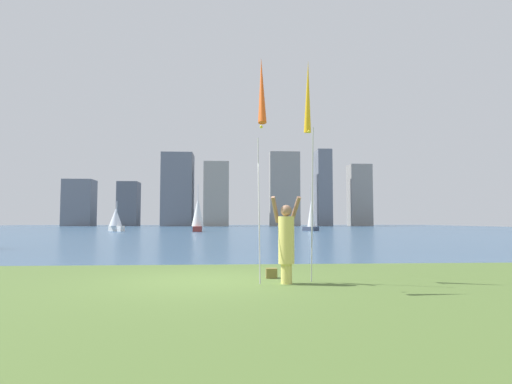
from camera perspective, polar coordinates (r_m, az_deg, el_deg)
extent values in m
cube|color=#335170|center=(71.10, -4.21, -4.89)|extent=(120.00, 116.69, 0.12)
cube|color=#263316|center=(12.82, -6.20, -9.66)|extent=(120.00, 0.70, 0.02)
cylinder|color=#D8CC66|center=(8.94, 4.06, -10.77)|extent=(0.23, 0.23, 0.41)
cylinder|color=#D8CC66|center=(8.88, 4.04, -6.36)|extent=(0.33, 0.33, 0.97)
sphere|color=#936B51|center=(8.87, 4.02, -2.48)|extent=(0.23, 0.23, 0.23)
cylinder|color=#936B51|center=(8.98, 2.57, -2.35)|extent=(0.24, 0.37, 0.56)
cylinder|color=#936B51|center=(9.04, 5.23, -2.35)|extent=(0.24, 0.37, 0.56)
cylinder|color=#B2B2B7|center=(8.89, 0.38, -2.08)|extent=(0.02, 0.66, 3.05)
cone|color=#F25919|center=(8.50, 0.77, 13.45)|extent=(0.16, 0.44, 1.40)
sphere|color=yellow|center=(8.45, 0.69, 8.65)|extent=(0.06, 0.06, 0.06)
cylinder|color=#B2B2B7|center=(9.04, 7.47, -1.69)|extent=(0.02, 0.34, 3.22)
cone|color=yellow|center=(9.81, 6.89, 12.46)|extent=(0.16, 0.31, 1.61)
sphere|color=yellow|center=(9.54, 7.01, 7.98)|extent=(0.06, 0.06, 0.06)
cube|color=olive|center=(9.80, 2.06, -10.71)|extent=(0.25, 0.21, 0.22)
cube|color=#333D51|center=(54.95, 7.26, -4.86)|extent=(1.91, 2.24, 0.52)
cylinder|color=silver|center=(54.98, 7.24, -1.80)|extent=(0.06, 0.06, 5.35)
cone|color=white|center=(54.84, 7.36, -2.82)|extent=(1.41, 1.41, 3.38)
cube|color=maroon|center=(51.31, -7.76, -4.87)|extent=(1.07, 2.86, 0.62)
cylinder|color=silver|center=(51.34, -7.74, -1.78)|extent=(0.09, 0.09, 4.91)
cone|color=white|center=(51.53, -7.73, -2.64)|extent=(1.46, 1.46, 3.38)
cube|color=silver|center=(55.14, -18.03, -4.63)|extent=(2.47, 2.66, 0.64)
cylinder|color=silver|center=(55.14, -17.99, -2.73)|extent=(0.09, 0.09, 3.03)
cone|color=white|center=(55.34, -18.11, -3.17)|extent=(2.17, 2.17, 2.17)
cube|color=slate|center=(112.18, -22.41, -1.33)|extent=(6.96, 5.23, 11.18)
cube|color=#565B66|center=(107.65, -16.55, -1.53)|extent=(4.76, 5.08, 10.59)
cube|color=slate|center=(103.33, -10.34, 0.29)|extent=(7.20, 6.96, 17.15)
cube|color=gray|center=(100.77, -5.27, -0.30)|extent=(5.77, 6.20, 14.87)
cube|color=gray|center=(101.71, 3.80, 0.40)|extent=(7.06, 3.04, 17.52)
cube|color=slate|center=(104.71, 8.88, 0.52)|extent=(3.38, 5.85, 18.25)
cube|color=gray|center=(109.98, 13.56, -0.42)|extent=(5.31, 4.76, 15.20)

